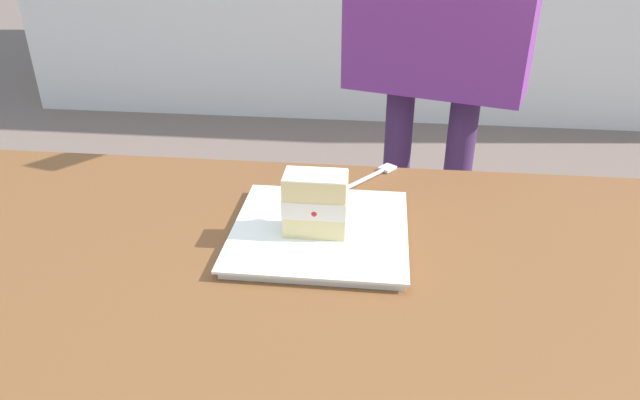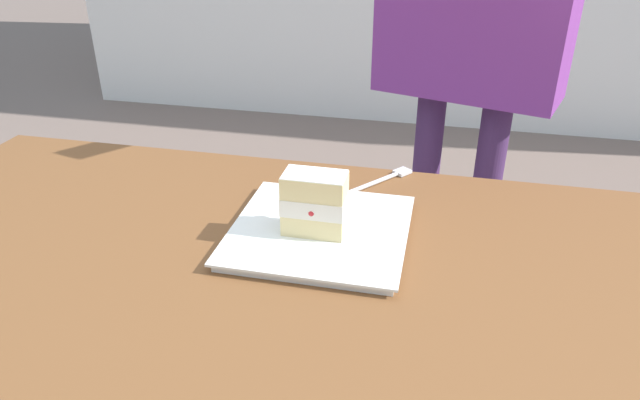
{
  "view_description": "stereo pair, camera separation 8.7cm",
  "coord_description": "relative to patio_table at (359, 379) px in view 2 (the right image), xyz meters",
  "views": [
    {
      "loc": [
        0.01,
        0.57,
        1.25
      ],
      "look_at": [
        0.1,
        -0.19,
        0.84
      ],
      "focal_mm": 32.39,
      "sensor_mm": 36.0,
      "label": 1
    },
    {
      "loc": [
        -0.07,
        0.56,
        1.25
      ],
      "look_at": [
        0.1,
        -0.19,
        0.84
      ],
      "focal_mm": 32.39,
      "sensor_mm": 36.0,
      "label": 2
    }
  ],
  "objects": [
    {
      "name": "patio_table",
      "position": [
        0.0,
        0.0,
        0.0
      ],
      "size": [
        1.68,
        0.92,
        0.78
      ],
      "color": "brown",
      "rests_on": "ground"
    },
    {
      "name": "dessert_plate",
      "position": [
        0.1,
        -0.19,
        0.1
      ],
      "size": [
        0.27,
        0.27,
        0.02
      ],
      "color": "white",
      "rests_on": "patio_table"
    },
    {
      "name": "cake_slice",
      "position": [
        0.1,
        -0.18,
        0.16
      ],
      "size": [
        0.1,
        0.06,
        0.1
      ],
      "color": "#EAD18C",
      "rests_on": "dessert_plate"
    },
    {
      "name": "dessert_fork",
      "position": [
        0.03,
        -0.4,
        0.1
      ],
      "size": [
        0.12,
        0.14,
        0.01
      ],
      "color": "silver",
      "rests_on": "patio_table"
    }
  ]
}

